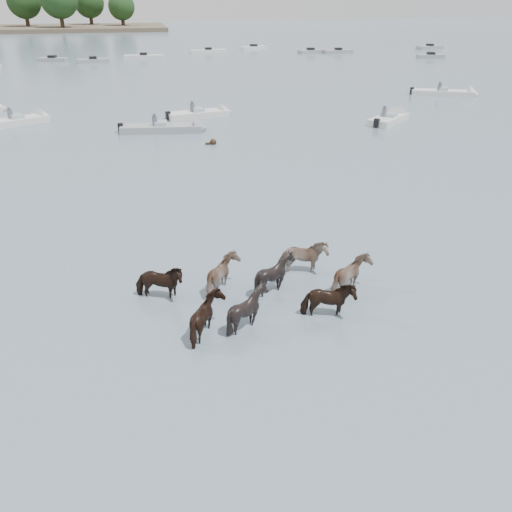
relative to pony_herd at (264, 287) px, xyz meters
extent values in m
plane|color=slate|center=(-2.32, -0.06, -0.50)|extent=(400.00, 400.00, 0.00)
imported|color=black|center=(-3.16, 0.93, -0.01)|extent=(1.77, 1.18, 1.37)
imported|color=gray|center=(-1.09, 0.98, -0.02)|extent=(1.35, 1.51, 1.36)
imported|color=black|center=(0.51, 0.59, 0.03)|extent=(1.60, 1.50, 1.45)
imported|color=tan|center=(1.77, 1.57, 0.01)|extent=(1.77, 1.01, 1.41)
imported|color=black|center=(-1.95, -1.41, -0.01)|extent=(1.21, 1.40, 1.37)
imported|color=black|center=(-0.78, -1.23, 0.02)|extent=(1.46, 1.34, 1.43)
imported|color=black|center=(1.64, -1.27, -0.03)|extent=(1.69, 0.98, 1.34)
imported|color=#87715B|center=(2.92, -0.06, 0.00)|extent=(1.69, 1.77, 1.38)
sphere|color=black|center=(1.43, 19.63, -0.38)|extent=(0.44, 0.44, 0.44)
cube|color=black|center=(1.18, 19.63, -0.48)|extent=(0.50, 0.22, 0.18)
cube|color=silver|center=(-11.85, 28.56, -0.30)|extent=(4.57, 3.61, 0.55)
cone|color=silver|center=(-9.97, 29.68, -0.30)|extent=(1.59, 1.84, 1.60)
cube|color=#99ADB7|center=(-11.85, 28.56, 0.05)|extent=(1.26, 1.37, 0.35)
cylinder|color=#595966|center=(-12.25, 28.56, 0.25)|extent=(0.36, 0.36, 0.70)
sphere|color=#595966|center=(-12.25, 28.56, 0.70)|extent=(0.24, 0.24, 0.24)
cube|color=gray|center=(-1.59, 23.84, -0.30)|extent=(5.76, 2.35, 0.55)
cone|color=gray|center=(1.18, 23.46, -0.30)|extent=(1.11, 1.71, 1.60)
cube|color=#99ADB7|center=(-1.59, 23.84, 0.05)|extent=(0.94, 1.22, 0.35)
cube|color=black|center=(-4.36, 24.22, -0.15)|extent=(0.39, 0.39, 0.60)
cylinder|color=#595966|center=(-1.99, 23.84, 0.25)|extent=(0.36, 0.36, 0.70)
sphere|color=#595966|center=(-1.99, 23.84, 0.70)|extent=(0.24, 0.24, 0.24)
cube|color=silver|center=(1.54, 28.09, -0.30)|extent=(5.01, 2.53, 0.55)
cone|color=silver|center=(3.88, 28.57, -0.30)|extent=(1.20, 1.75, 1.60)
cube|color=#99ADB7|center=(1.54, 28.09, 0.05)|extent=(1.01, 1.26, 0.35)
cube|color=black|center=(-0.81, 27.60, -0.15)|extent=(0.41, 0.41, 0.60)
cylinder|color=#595966|center=(1.14, 28.09, 0.25)|extent=(0.36, 0.36, 0.70)
sphere|color=#595966|center=(1.14, 28.09, 0.70)|extent=(0.24, 0.24, 0.24)
cube|color=silver|center=(15.28, 22.94, -0.30)|extent=(4.22, 3.94, 0.55)
cone|color=silver|center=(16.87, 24.30, -0.30)|extent=(1.72, 1.80, 1.60)
cube|color=#99ADB7|center=(15.28, 22.94, 0.05)|extent=(1.34, 1.37, 0.35)
cube|color=black|center=(13.69, 21.58, -0.15)|extent=(0.49, 0.49, 0.60)
cylinder|color=#595966|center=(14.88, 22.94, 0.25)|extent=(0.36, 0.36, 0.70)
sphere|color=#595966|center=(14.88, 22.94, 0.70)|extent=(0.24, 0.24, 0.24)
cube|color=silver|center=(25.70, 32.91, -0.30)|extent=(5.85, 3.93, 0.55)
cone|color=silver|center=(28.28, 31.67, -0.30)|extent=(1.51, 1.83, 1.60)
cube|color=#99ADB7|center=(25.70, 32.91, 0.05)|extent=(1.21, 1.36, 0.35)
cube|color=black|center=(23.12, 34.15, -0.15)|extent=(0.47, 0.47, 0.60)
cylinder|color=#595966|center=(25.30, 32.91, 0.25)|extent=(0.36, 0.36, 0.70)
sphere|color=#595966|center=(25.30, 32.91, 0.70)|extent=(0.24, 0.24, 0.24)
cone|color=silver|center=(-14.00, 34.22, -0.30)|extent=(1.30, 1.79, 1.60)
cube|color=gray|center=(-13.92, 71.16, -0.28)|extent=(4.30, 2.50, 0.60)
cube|color=black|center=(-13.92, 71.16, 0.10)|extent=(1.23, 1.23, 0.50)
cube|color=gray|center=(-8.15, 68.37, -0.28)|extent=(4.38, 1.92, 0.60)
cube|color=black|center=(-8.15, 68.37, 0.10)|extent=(1.09, 1.09, 0.50)
cube|color=silver|center=(-0.96, 72.18, -0.28)|extent=(5.99, 2.56, 0.60)
cube|color=black|center=(-0.96, 72.18, 0.10)|extent=(1.17, 1.17, 0.50)
cube|color=silver|center=(9.79, 78.54, -0.28)|extent=(6.07, 1.98, 0.60)
cube|color=black|center=(9.79, 78.54, 0.10)|extent=(1.08, 1.08, 0.50)
cube|color=silver|center=(18.49, 83.01, -0.28)|extent=(5.13, 3.00, 0.60)
cube|color=black|center=(18.49, 83.01, 0.10)|extent=(1.27, 1.27, 0.50)
cube|color=gray|center=(26.11, 74.31, -0.28)|extent=(4.33, 2.36, 0.60)
cube|color=black|center=(26.11, 74.31, 0.10)|extent=(1.19, 1.19, 0.50)
cube|color=gray|center=(30.55, 73.25, -0.28)|extent=(4.84, 1.71, 0.60)
cube|color=black|center=(30.55, 73.25, 0.10)|extent=(1.04, 1.04, 0.50)
cube|color=gray|center=(41.59, 63.16, -0.28)|extent=(4.16, 2.00, 0.60)
cube|color=black|center=(41.59, 63.16, 0.10)|extent=(1.12, 1.12, 0.50)
cube|color=gray|center=(49.19, 76.88, -0.28)|extent=(5.31, 2.63, 0.60)
cube|color=black|center=(49.19, 76.88, 0.10)|extent=(1.20, 1.20, 0.50)
cylinder|color=#382619|center=(-28.47, 150.19, 1.46)|extent=(1.00, 1.00, 3.92)
sphere|color=black|center=(-28.47, 150.19, 6.58)|extent=(8.71, 8.71, 8.71)
cylinder|color=#382619|center=(-18.86, 142.29, 1.63)|extent=(1.00, 1.00, 4.24)
cylinder|color=#382619|center=(-12.30, 156.73, 1.35)|extent=(1.00, 1.00, 3.69)
sphere|color=black|center=(-12.30, 156.73, 6.17)|extent=(8.20, 8.20, 8.20)
cylinder|color=#382619|center=(-3.51, 149.36, 1.09)|extent=(1.00, 1.00, 3.18)
sphere|color=black|center=(-3.51, 149.36, 5.24)|extent=(7.06, 7.06, 7.06)
camera|label=1|loc=(-3.44, -13.81, 8.17)|focal=36.95mm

